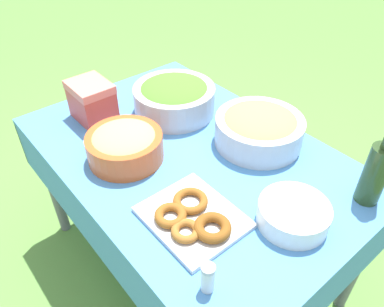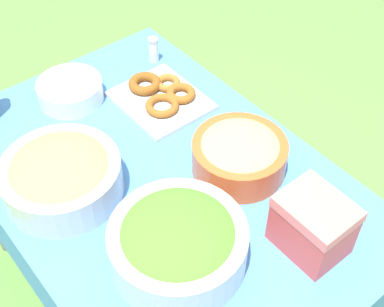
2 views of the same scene
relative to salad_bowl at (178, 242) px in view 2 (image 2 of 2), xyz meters
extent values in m
plane|color=#609342|center=(0.26, -0.13, -0.78)|extent=(14.00, 14.00, 0.00)
cube|color=#4C8CD1|center=(0.26, -0.13, -0.09)|extent=(1.32, 0.88, 0.02)
cube|color=#4C8CD1|center=(0.26, -0.57, -0.21)|extent=(1.32, 0.01, 0.22)
cube|color=#4C8CD1|center=(0.26, 0.30, -0.21)|extent=(1.32, 0.01, 0.22)
cube|color=#4C8CD1|center=(0.92, -0.13, -0.21)|extent=(0.01, 0.88, 0.22)
cylinder|color=slate|center=(-0.34, -0.51, -0.44)|extent=(0.05, 0.05, 0.68)
cylinder|color=slate|center=(0.86, -0.51, -0.44)|extent=(0.05, 0.05, 0.68)
cylinder|color=silver|center=(0.00, 0.00, -0.01)|extent=(0.35, 0.35, 0.12)
ellipsoid|color=#51892D|center=(0.00, 0.00, 0.03)|extent=(0.31, 0.31, 0.07)
cylinder|color=#E05B28|center=(0.14, -0.33, -0.02)|extent=(0.28, 0.28, 0.10)
ellipsoid|color=tan|center=(0.14, -0.33, 0.01)|extent=(0.25, 0.25, 0.07)
cube|color=silver|center=(0.53, -0.34, -0.07)|extent=(0.30, 0.26, 0.02)
torus|color=brown|center=(0.61, -0.33, -0.04)|extent=(0.14, 0.14, 0.03)
torus|color=#93561E|center=(0.49, -0.40, -0.04)|extent=(0.13, 0.13, 0.03)
torus|color=#93561E|center=(0.48, -0.31, -0.05)|extent=(0.16, 0.16, 0.03)
torus|color=#A36628|center=(0.57, -0.40, -0.05)|extent=(0.11, 0.11, 0.02)
cylinder|color=white|center=(0.73, -0.11, -0.07)|extent=(0.22, 0.22, 0.01)
cylinder|color=white|center=(0.73, -0.11, -0.06)|extent=(0.22, 0.22, 0.01)
cylinder|color=white|center=(0.73, -0.11, -0.04)|extent=(0.22, 0.22, 0.01)
cylinder|color=white|center=(0.73, -0.11, -0.03)|extent=(0.22, 0.22, 0.01)
cylinder|color=white|center=(0.73, -0.11, -0.02)|extent=(0.22, 0.22, 0.01)
cylinder|color=white|center=(0.73, -0.11, -0.01)|extent=(0.22, 0.22, 0.01)
cylinder|color=silver|center=(0.39, 0.11, -0.02)|extent=(0.34, 0.34, 0.11)
ellipsoid|color=#ADCC59|center=(0.39, 0.11, 0.02)|extent=(0.30, 0.30, 0.07)
cube|color=#E04C42|center=(-0.18, -0.29, -0.01)|extent=(0.18, 0.14, 0.13)
cube|color=#FF7A70|center=(-0.18, -0.29, 0.08)|extent=(0.18, 0.15, 0.03)
cylinder|color=white|center=(0.73, -0.46, -0.03)|extent=(0.04, 0.04, 0.08)
cylinder|color=silver|center=(0.73, -0.46, 0.01)|extent=(0.04, 0.04, 0.01)
camera|label=1|loc=(1.12, -0.84, 0.82)|focal=35.00mm
camera|label=2|loc=(-0.62, 0.45, 1.11)|focal=50.00mm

